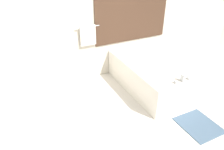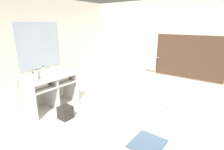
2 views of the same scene
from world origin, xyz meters
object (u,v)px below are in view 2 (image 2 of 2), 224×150
water_bottle_1 (33,78)px  waste_bin (66,112)px  soap_dispenser (38,75)px  water_bottle_3 (43,71)px  bathtub (173,103)px  water_bottle_2 (37,75)px

water_bottle_1 → waste_bin: bearing=38.4°
water_bottle_1 → soap_dispenser: (-0.21, 0.24, -0.02)m
water_bottle_3 → waste_bin: size_ratio=0.81×
bathtub → water_bottle_2: size_ratio=7.35×
water_bottle_2 → waste_bin: bearing=19.1°
soap_dispenser → bathtub: bearing=34.1°
bathtub → waste_bin: size_ratio=6.15×
bathtub → waste_bin: (-1.89, -1.61, -0.16)m
soap_dispenser → water_bottle_1: bearing=-48.4°
water_bottle_1 → water_bottle_3: size_ratio=0.98×
water_bottle_1 → water_bottle_2: (-0.15, 0.16, 0.01)m
water_bottle_3 → water_bottle_2: bearing=-57.0°
water_bottle_1 → waste_bin: 1.03m
water_bottle_1 → waste_bin: water_bottle_1 is taller
soap_dispenser → water_bottle_2: bearing=-48.6°
bathtub → water_bottle_1: water_bottle_1 is taller
water_bottle_2 → soap_dispenser: 0.10m
waste_bin → water_bottle_1: bearing=-141.6°
water_bottle_3 → waste_bin: 1.15m
bathtub → water_bottle_1: (-2.37, -1.99, 0.67)m
bathtub → water_bottle_2: water_bottle_2 is taller
water_bottle_1 → waste_bin: (0.48, 0.38, -0.83)m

